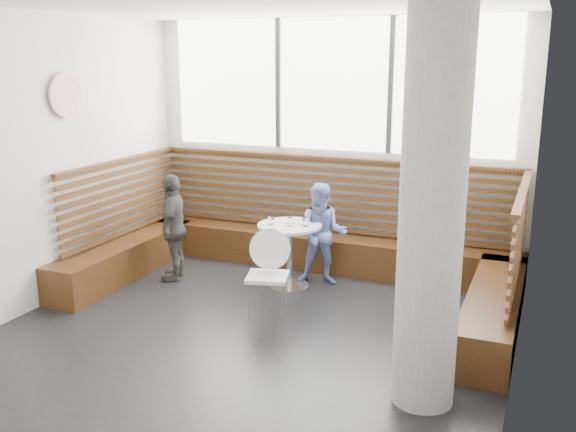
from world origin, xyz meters
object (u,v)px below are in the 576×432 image
at_px(cafe_table, 290,243).
at_px(child_left, 174,227).
at_px(adult_man, 435,244).
at_px(child_back, 323,234).
at_px(concrete_column, 432,209).
at_px(cafe_chair, 270,267).

relative_size(cafe_table, child_left, 0.59).
relative_size(adult_man, child_back, 1.31).
relative_size(child_back, child_left, 0.94).
xyz_separation_m(child_back, child_left, (-1.77, -0.53, 0.04)).
bearing_deg(adult_man, concrete_column, -173.89).
distance_m(cafe_table, child_left, 1.48).
bearing_deg(child_back, concrete_column, -68.90).
height_order(concrete_column, adult_man, concrete_column).
xyz_separation_m(cafe_table, adult_man, (1.75, -0.25, 0.25)).
height_order(adult_man, child_left, adult_man).
bearing_deg(child_left, child_back, 87.95).
distance_m(cafe_chair, child_back, 1.16).
bearing_deg(child_left, concrete_column, 44.41).
xyz_separation_m(cafe_table, cafe_chair, (0.14, -0.87, -0.02)).
distance_m(concrete_column, cafe_table, 3.02).
height_order(cafe_table, cafe_chair, cafe_chair).
bearing_deg(child_left, adult_man, 71.34).
height_order(child_back, child_left, child_left).
relative_size(concrete_column, child_back, 2.55).
distance_m(adult_man, child_left, 3.21).
height_order(cafe_chair, child_back, child_back).
relative_size(cafe_chair, adult_man, 0.57).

